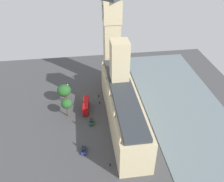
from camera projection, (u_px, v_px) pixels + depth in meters
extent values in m
plane|color=#424244|center=(118.00, 122.00, 108.26)|extent=(132.96, 132.96, 0.00)
cube|color=slate|center=(189.00, 115.00, 111.93)|extent=(37.30, 119.66, 0.25)
cube|color=#CCBA8E|center=(123.00, 109.00, 104.23)|extent=(12.13, 57.20, 14.87)
cube|color=#CCBA8E|center=(119.00, 77.00, 107.19)|extent=(7.51, 7.51, 33.76)
cube|color=#2D3338|center=(123.00, 93.00, 99.52)|extent=(9.22, 54.91, 1.60)
cone|color=#CCBA8E|center=(103.00, 63.00, 119.53)|extent=(1.20, 1.20, 2.47)
cone|color=#CCBA8E|center=(106.00, 77.00, 109.14)|extent=(1.20, 1.20, 2.26)
cone|color=#CCBA8E|center=(109.00, 92.00, 98.42)|extent=(1.20, 1.20, 3.17)
cone|color=#CCBA8E|center=(114.00, 114.00, 88.14)|extent=(1.20, 1.20, 2.59)
cone|color=#CCBA8E|center=(120.00, 140.00, 77.74)|extent=(1.20, 1.20, 2.41)
cube|color=#CCBA8E|center=(112.00, 54.00, 125.70)|extent=(7.76, 7.76, 33.44)
cube|color=#CCBA8E|center=(112.00, 11.00, 113.11)|extent=(8.53, 8.53, 10.56)
cylinder|color=silver|center=(102.00, 12.00, 112.61)|extent=(0.25, 5.89, 5.89)
torus|color=black|center=(102.00, 12.00, 112.61)|extent=(0.24, 6.13, 6.13)
cylinder|color=silver|center=(111.00, 8.00, 116.70)|extent=(5.89, 0.25, 5.89)
torus|color=black|center=(111.00, 8.00, 116.70)|extent=(6.13, 0.24, 6.13)
cube|color=#B20C0F|center=(86.00, 105.00, 113.84)|extent=(3.58, 10.70, 4.20)
cube|color=black|center=(86.00, 105.00, 113.79)|extent=(3.60, 10.31, 0.70)
cylinder|color=black|center=(88.00, 114.00, 112.06)|extent=(0.46, 1.13, 1.10)
cylinder|color=black|center=(83.00, 114.00, 112.00)|extent=(0.46, 1.13, 1.10)
cylinder|color=black|center=(89.00, 104.00, 118.09)|extent=(0.46, 1.13, 1.10)
cylinder|color=black|center=(84.00, 104.00, 118.02)|extent=(0.46, 1.13, 1.10)
cube|color=#19472D|center=(92.00, 122.00, 107.50)|extent=(1.90, 4.27, 0.75)
cube|color=black|center=(92.00, 120.00, 107.27)|extent=(1.55, 2.41, 0.65)
cylinder|color=black|center=(94.00, 124.00, 106.68)|extent=(0.28, 0.69, 0.68)
cylinder|color=black|center=(90.00, 125.00, 106.55)|extent=(0.28, 0.69, 0.68)
cylinder|color=black|center=(93.00, 120.00, 108.88)|extent=(0.28, 0.69, 0.68)
cylinder|color=black|center=(90.00, 120.00, 108.75)|extent=(0.28, 0.69, 0.68)
cube|color=navy|center=(84.00, 150.00, 94.18)|extent=(2.09, 4.20, 0.75)
cube|color=black|center=(84.00, 149.00, 93.95)|extent=(1.68, 2.39, 0.65)
cylinder|color=black|center=(86.00, 153.00, 93.37)|extent=(0.29, 0.69, 0.68)
cylinder|color=black|center=(82.00, 154.00, 93.27)|extent=(0.29, 0.69, 0.68)
cylinder|color=black|center=(86.00, 148.00, 95.52)|extent=(0.29, 0.69, 0.68)
cylinder|color=black|center=(82.00, 148.00, 95.41)|extent=(0.29, 0.69, 0.68)
cylinder|color=black|center=(100.00, 103.00, 118.88)|extent=(0.48, 0.48, 1.30)
sphere|color=tan|center=(100.00, 101.00, 118.44)|extent=(0.25, 0.25, 0.25)
cube|color=#336B60|center=(100.00, 102.00, 118.90)|extent=(0.13, 0.31, 0.23)
cylinder|color=black|center=(99.00, 96.00, 123.30)|extent=(0.59, 0.59, 1.29)
sphere|color=beige|center=(99.00, 95.00, 122.86)|extent=(0.25, 0.25, 0.25)
cube|color=navy|center=(99.00, 96.00, 123.41)|extent=(0.24, 0.31, 0.23)
cylinder|color=black|center=(110.00, 164.00, 88.82)|extent=(0.63, 0.63, 1.33)
sphere|color=#8C6647|center=(110.00, 163.00, 88.36)|extent=(0.26, 0.26, 0.26)
cube|color=maroon|center=(111.00, 164.00, 88.97)|extent=(0.29, 0.28, 0.24)
cylinder|color=brown|center=(67.00, 97.00, 119.26)|extent=(0.56, 0.56, 5.20)
ellipsoid|color=#235623|center=(66.00, 90.00, 116.77)|extent=(4.66, 4.66, 3.96)
cylinder|color=brown|center=(68.00, 111.00, 110.28)|extent=(0.56, 0.56, 5.24)
ellipsoid|color=#235623|center=(67.00, 104.00, 107.73)|extent=(4.90, 4.90, 4.16)
cylinder|color=brown|center=(65.00, 99.00, 118.40)|extent=(0.56, 0.56, 4.81)
ellipsoid|color=#235623|center=(64.00, 91.00, 115.63)|extent=(6.51, 6.51, 5.54)
cylinder|color=black|center=(68.00, 89.00, 124.65)|extent=(0.18, 0.18, 5.14)
sphere|color=#F2EAC6|center=(68.00, 85.00, 123.01)|extent=(0.56, 0.56, 0.56)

